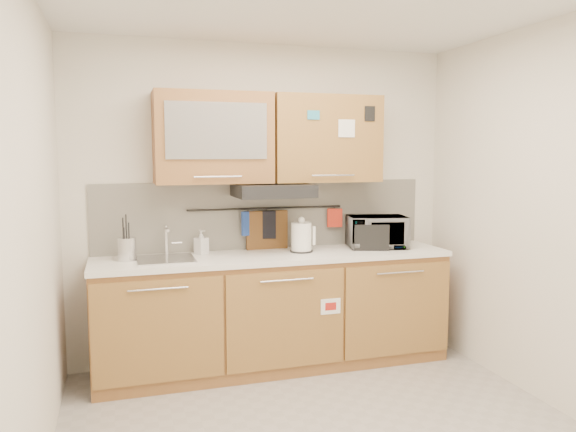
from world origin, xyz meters
TOP-DOWN VIEW (x-y plane):
  - wall_back at (0.00, 1.50)m, footprint 3.20×0.00m
  - wall_left at (-1.60, 0.00)m, footprint 0.00×3.00m
  - wall_right at (1.60, 0.00)m, footprint 0.00×3.00m
  - base_cabinet at (0.00, 1.19)m, footprint 2.80×0.64m
  - countertop at (0.00, 1.19)m, footprint 2.82×0.62m
  - backsplash at (0.00, 1.49)m, footprint 2.80×0.02m
  - upper_cabinets at (-0.00, 1.32)m, footprint 1.82×0.37m
  - range_hood at (0.00, 1.25)m, footprint 0.60×0.46m
  - sink at (-0.85, 1.21)m, footprint 0.42×0.40m
  - utensil_rail at (0.00, 1.45)m, footprint 1.30×0.02m
  - utensil_crock at (-1.13, 1.25)m, footprint 0.15×0.15m
  - kettle at (0.23, 1.22)m, footprint 0.21×0.18m
  - toaster at (0.82, 1.17)m, footprint 0.32×0.25m
  - microwave at (0.91, 1.24)m, footprint 0.54×0.42m
  - soap_bottle at (-0.56, 1.36)m, footprint 0.12×0.12m
  - cutting_board at (-0.00, 1.44)m, footprint 0.35×0.03m
  - oven_mitt at (-0.16, 1.44)m, footprint 0.12×0.07m
  - dark_pouch at (-0.00, 1.44)m, footprint 0.15×0.07m
  - pot_holder at (0.60, 1.44)m, footprint 0.13×0.05m

SIDE VIEW (x-z plane):
  - base_cabinet at x=0.00m, z-range -0.03..0.85m
  - countertop at x=0.00m, z-range 0.88..0.92m
  - sink at x=-0.85m, z-range 0.79..1.05m
  - utensil_crock at x=-1.13m, z-range 0.84..1.18m
  - soap_bottle at x=-0.56m, z-range 0.92..1.11m
  - cutting_board at x=0.00m, z-range 0.81..1.24m
  - toaster at x=0.82m, z-range 0.92..1.14m
  - kettle at x=0.23m, z-range 0.89..1.18m
  - microwave at x=0.91m, z-range 0.92..1.19m
  - dark_pouch at x=0.00m, z-range 1.01..1.24m
  - oven_mitt at x=-0.16m, z-range 1.04..1.24m
  - pot_holder at x=0.60m, z-range 1.08..1.24m
  - backsplash at x=0.00m, z-range 0.92..1.48m
  - utensil_rail at x=0.00m, z-range 1.25..1.27m
  - wall_left at x=-1.60m, z-range -0.20..2.80m
  - wall_right at x=1.60m, z-range -0.20..2.80m
  - wall_back at x=0.00m, z-range -0.30..2.90m
  - range_hood at x=0.00m, z-range 1.37..1.47m
  - upper_cabinets at x=0.00m, z-range 1.48..2.18m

